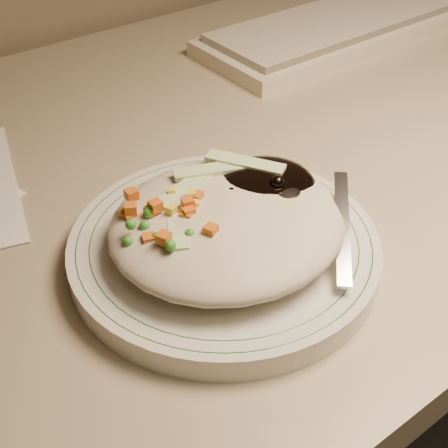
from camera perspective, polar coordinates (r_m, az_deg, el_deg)
desk at (r=0.79m, az=-1.69°, el=-5.44°), size 1.40×0.70×0.74m
plate at (r=0.51m, az=-0.00°, el=-2.28°), size 0.25×0.25×0.02m
plate_rim at (r=0.51m, az=-0.00°, el=-1.42°), size 0.24×0.24×0.00m
meal at (r=0.49m, az=0.45°, el=0.65°), size 0.21×0.19×0.05m
keyboard at (r=0.95m, az=10.95°, el=17.36°), size 0.44×0.16×0.03m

